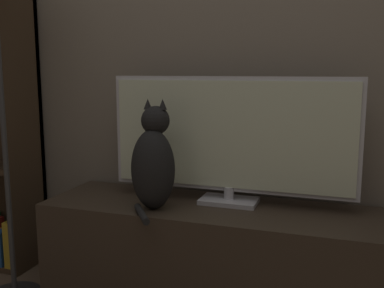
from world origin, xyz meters
TOP-DOWN VIEW (x-y plane):
  - wall_back at (0.00, 1.22)m, footprint 4.80×0.05m
  - tv_stand at (0.00, 0.95)m, footprint 1.55×0.45m
  - tv at (0.03, 1.03)m, footprint 1.09×0.15m
  - cat at (-0.26, 0.85)m, footprint 0.19×0.31m

SIDE VIEW (x-z plane):
  - tv_stand at x=0.00m, z-range 0.00..0.47m
  - cat at x=-0.26m, z-range 0.44..0.91m
  - tv at x=0.03m, z-range 0.49..1.05m
  - wall_back at x=0.00m, z-range 0.00..2.60m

